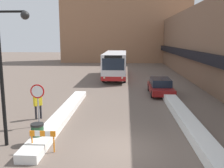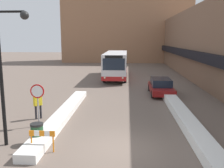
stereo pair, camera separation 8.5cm
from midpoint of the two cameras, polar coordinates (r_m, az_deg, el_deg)
name	(u,v)px [view 2 (the right image)]	position (r m, az deg, el deg)	size (l,w,h in m)	color
ground_plane	(120,149)	(11.27, 2.10, -14.54)	(160.00, 160.00, 0.00)	#66564C
building_row_right	(200,43)	(35.60, 19.63, 8.74)	(5.50, 60.00, 8.35)	brown
building_backdrop_far	(126,26)	(53.90, 3.35, 13.03)	(26.00, 8.00, 14.77)	#996B4C
snow_bank_left	(63,114)	(15.65, -10.88, -6.78)	(0.90, 11.81, 0.39)	silver
snow_bank_right	(187,122)	(14.49, 16.97, -8.20)	(0.90, 12.93, 0.50)	silver
city_bus	(116,64)	(30.60, 1.02, 4.59)	(2.60, 10.70, 3.14)	silver
parked_car_front	(161,86)	(22.01, 11.21, -0.52)	(1.88, 4.65, 1.37)	maroon
stop_sign	(38,96)	(14.00, -16.49, -2.65)	(0.76, 0.08, 2.35)	gray
street_lamp	(7,63)	(11.55, -22.75, 4.55)	(1.46, 0.36, 5.98)	black
pedestrian	(38,102)	(15.50, -16.44, -4.05)	(0.48, 0.45, 1.68)	#232328
trash_bin	(37,133)	(12.09, -16.53, -10.75)	(0.59, 0.59, 0.95)	#234C2D
construction_barricade	(42,137)	(11.10, -15.47, -11.57)	(1.10, 0.06, 0.94)	orange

